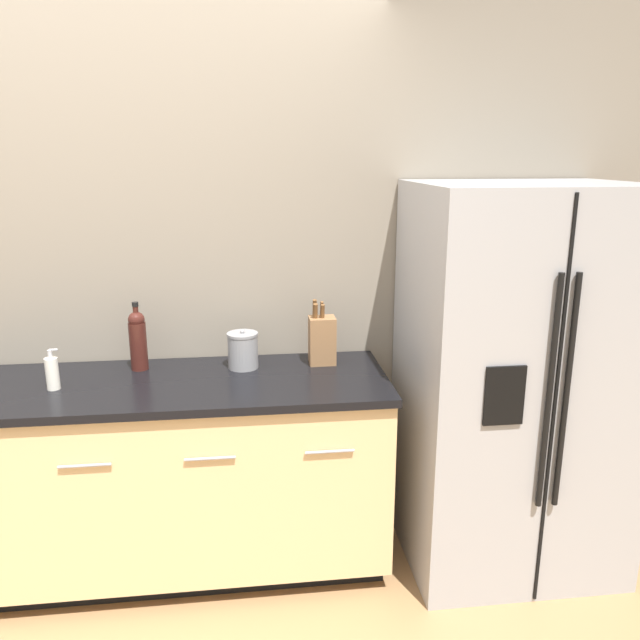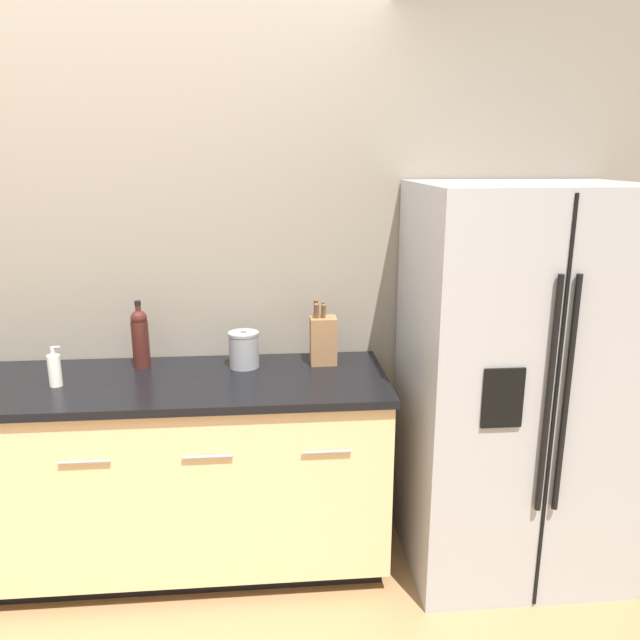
% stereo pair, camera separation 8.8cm
% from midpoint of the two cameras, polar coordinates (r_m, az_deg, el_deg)
% --- Properties ---
extents(wall_back, '(10.00, 0.05, 2.60)m').
position_cam_midpoint_polar(wall_back, '(3.05, -19.03, 3.57)').
color(wall_back, gray).
rests_on(wall_back, ground_plane).
extents(counter_unit, '(2.01, 0.64, 0.92)m').
position_cam_midpoint_polar(counter_unit, '(2.98, -15.08, -13.58)').
color(counter_unit, black).
rests_on(counter_unit, ground_plane).
extents(refrigerator, '(0.94, 0.78, 1.75)m').
position_cam_midpoint_polar(refrigerator, '(2.94, 16.45, -5.30)').
color(refrigerator, '#9E9EA0').
rests_on(refrigerator, ground_plane).
extents(knife_block, '(0.12, 0.10, 0.30)m').
position_cam_midpoint_polar(knife_block, '(2.88, -0.69, -1.79)').
color(knife_block, olive).
rests_on(knife_block, counter_unit).
extents(wine_bottle, '(0.08, 0.08, 0.31)m').
position_cam_midpoint_polar(wine_bottle, '(2.92, -17.15, -1.68)').
color(wine_bottle, '#3D1914').
rests_on(wine_bottle, counter_unit).
extents(soap_dispenser, '(0.06, 0.05, 0.17)m').
position_cam_midpoint_polar(soap_dispenser, '(2.82, -24.11, -4.44)').
color(soap_dispenser, silver).
rests_on(soap_dispenser, counter_unit).
extents(steel_canister, '(0.14, 0.14, 0.18)m').
position_cam_midpoint_polar(steel_canister, '(2.86, -7.94, -2.76)').
color(steel_canister, gray).
rests_on(steel_canister, counter_unit).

